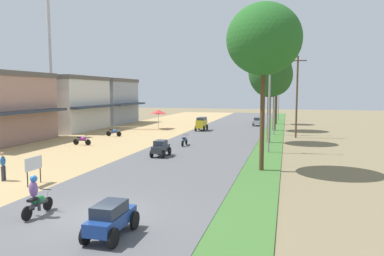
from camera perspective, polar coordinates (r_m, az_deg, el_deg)
name	(u,v)px	position (r m, az deg, el deg)	size (l,w,h in m)	color
ground_plane	(96,218)	(15.02, -15.06, -13.72)	(180.00, 180.00, 0.00)	#7A6B4C
road_strip	(96,217)	(15.01, -15.06, -13.58)	(9.00, 140.00, 0.08)	#565659
median_strip	(240,232)	(13.27, 7.75, -16.12)	(2.40, 140.00, 0.06)	#3D6B2D
shophouse_mid	(68,103)	(48.51, -19.19, 3.74)	(8.22, 9.71, 6.90)	silver
shophouse_far	(106,101)	(56.98, -13.61, 4.17)	(8.49, 8.95, 6.90)	#999EA8
parked_motorbike_second	(82,140)	(34.30, -17.13, -1.82)	(1.80, 0.54, 0.94)	black
parked_motorbike_third	(114,132)	(40.09, -12.35, -0.61)	(1.80, 0.54, 0.94)	black
street_signboard	(34,165)	(20.65, -23.97, -5.47)	(0.06, 1.30, 1.50)	#262628
vendor_umbrella	(158,112)	(47.36, -5.40, 2.60)	(2.20, 2.20, 2.52)	#99999E
pedestrian_on_shoulder	(3,165)	(22.34, -27.94, -5.19)	(0.30, 0.40, 1.62)	#33333D
median_tree_nearest	(264,40)	(22.69, 11.41, 13.67)	(4.56, 4.56, 10.26)	#4C351E
median_tree_second	(270,71)	(35.08, 12.33, 8.82)	(4.07, 4.07, 9.31)	#4C351E
median_tree_third	(275,75)	(46.26, 13.15, 8.23)	(4.31, 4.31, 9.58)	#4C351E
median_tree_fourth	(276,80)	(55.53, 13.32, 7.54)	(3.13, 3.13, 8.44)	#4C351E
streetlamp_near	(269,99)	(29.36, 12.25, 4.54)	(3.16, 0.20, 7.45)	gray
streetlamp_mid	(275,93)	(41.70, 13.07, 5.54)	(3.16, 0.20, 8.38)	gray
streetlamp_far	(279,93)	(62.42, 13.69, 5.47)	(3.16, 0.20, 8.14)	gray
utility_pole_near	(297,95)	(39.86, 16.40, 5.00)	(1.80, 0.20, 8.72)	brown
car_sedan_blue	(111,218)	(12.70, -12.83, -13.80)	(1.10, 2.26, 1.19)	navy
car_hatchback_charcoal	(161,148)	(27.14, -5.02, -3.14)	(1.04, 2.00, 1.23)	#282D33
car_van_yellow	(202,123)	(44.75, 1.53, 0.79)	(1.19, 2.41, 1.67)	gold
car_sedan_silver	(257,121)	(51.81, 10.35, 1.08)	(1.10, 2.26, 1.19)	#B7BCC1
motorbike_foreground_rider	(36,197)	(15.57, -23.61, -10.01)	(0.54, 1.80, 1.66)	black
motorbike_ahead_second	(185,140)	(32.42, -1.19, -1.95)	(0.54, 1.80, 0.94)	black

